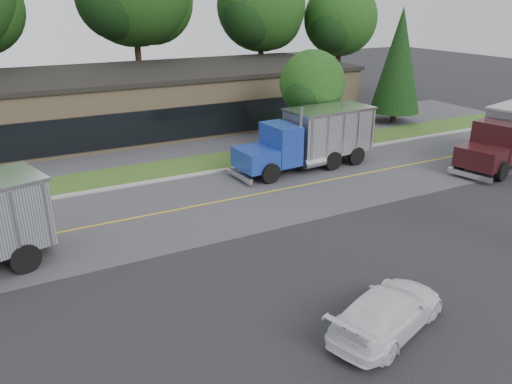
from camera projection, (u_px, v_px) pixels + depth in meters
ground at (309, 296)px, 16.65m from camera, size 140.00×140.00×0.00m
road at (205, 205)px, 24.07m from camera, size 60.00×8.00×0.02m
center_line at (205, 205)px, 24.07m from camera, size 60.00×0.12×0.01m
curb at (176, 179)px, 27.53m from camera, size 60.00×0.30×0.12m
grass_verge at (166, 169)px, 29.02m from camera, size 60.00×3.40×0.03m
far_parking at (142, 148)px, 33.14m from camera, size 60.00×7.00×0.02m
strip_mall at (144, 100)px, 38.23m from camera, size 32.00×12.00×4.00m
tree_far_d at (262, 10)px, 48.00m from camera, size 9.05×8.52×12.91m
tree_far_e at (341, 22)px, 50.23m from camera, size 7.78×7.32×11.10m
evergreen_right at (399, 61)px, 38.46m from camera, size 3.87×3.87×8.80m
tree_verge at (312, 86)px, 31.99m from camera, size 4.45×4.19×6.35m
dump_truck_blue at (312, 137)px, 28.89m from camera, size 8.74×3.14×3.36m
rally_car at (388, 311)px, 14.73m from camera, size 4.92×3.26×1.33m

